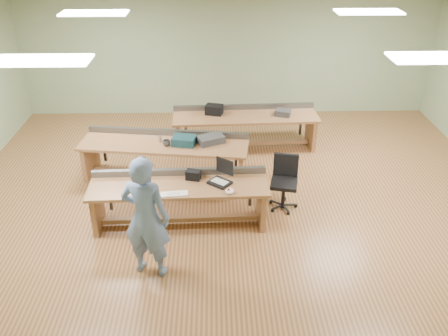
{
  "coord_description": "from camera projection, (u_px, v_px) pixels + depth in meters",
  "views": [
    {
      "loc": [
        -0.36,
        -7.39,
        4.66
      ],
      "look_at": [
        -0.2,
        -0.6,
        0.9
      ],
      "focal_mm": 38.0,
      "sensor_mm": 36.0,
      "label": 1
    }
  ],
  "objects": [
    {
      "name": "floor",
      "position": [
        234.0,
        195.0,
        8.73
      ],
      "size": [
        10.0,
        10.0,
        0.0
      ],
      "primitive_type": "plane",
      "color": "#A26E3D",
      "rests_on": "ground"
    },
    {
      "name": "trackball_mouse",
      "position": [
        230.0,
        191.0,
        7.36
      ],
      "size": [
        0.17,
        0.19,
        0.07
      ],
      "primitive_type": "ellipsoid",
      "rotation": [
        0.0,
        0.0,
        -0.23
      ],
      "color": "white",
      "rests_on": "workbench_front"
    },
    {
      "name": "camera_bag",
      "position": [
        193.0,
        175.0,
        7.71
      ],
      "size": [
        0.26,
        0.2,
        0.16
      ],
      "primitive_type": "cube",
      "rotation": [
        0.0,
        0.0,
        -0.25
      ],
      "color": "black",
      "rests_on": "workbench_front"
    },
    {
      "name": "tray_back",
      "position": [
        283.0,
        113.0,
        10.07
      ],
      "size": [
        0.38,
        0.33,
        0.13
      ],
      "primitive_type": "cube",
      "rotation": [
        0.0,
        0.0,
        -0.35
      ],
      "color": "#333335",
      "rests_on": "workbench_back"
    },
    {
      "name": "mug",
      "position": [
        166.0,
        143.0,
        8.81
      ],
      "size": [
        0.16,
        0.16,
        0.11
      ],
      "primitive_type": "imported",
      "rotation": [
        0.0,
        0.0,
        -0.18
      ],
      "color": "#333335",
      "rests_on": "workbench_mid"
    },
    {
      "name": "drinks_can",
      "position": [
        160.0,
        139.0,
        8.95
      ],
      "size": [
        0.07,
        0.07,
        0.12
      ],
      "primitive_type": "cylinder",
      "rotation": [
        0.0,
        0.0,
        0.03
      ],
      "color": "#B5B5B9",
      "rests_on": "workbench_mid"
    },
    {
      "name": "ceiling",
      "position": [
        236.0,
        30.0,
        7.28
      ],
      "size": [
        10.0,
        10.0,
        0.0
      ],
      "primitive_type": "plane",
      "color": "silver",
      "rests_on": "wall_back"
    },
    {
      "name": "parts_bin_grey",
      "position": [
        211.0,
        139.0,
        8.91
      ],
      "size": [
        0.57,
        0.49,
        0.13
      ],
      "primitive_type": "cube",
      "rotation": [
        0.0,
        0.0,
        0.43
      ],
      "color": "#333335",
      "rests_on": "workbench_mid"
    },
    {
      "name": "workbench_front",
      "position": [
        179.0,
        194.0,
        7.7
      ],
      "size": [
        2.9,
        0.85,
        0.86
      ],
      "rotation": [
        0.0,
        0.0,
        0.03
      ],
      "color": "#9F6943",
      "rests_on": "floor"
    },
    {
      "name": "workbench_back",
      "position": [
        245.0,
        123.0,
        10.21
      ],
      "size": [
        3.12,
        0.95,
        0.86
      ],
      "rotation": [
        0.0,
        0.0,
        0.04
      ],
      "color": "#9F6943",
      "rests_on": "floor"
    },
    {
      "name": "person",
      "position": [
        146.0,
        218.0,
        6.46
      ],
      "size": [
        0.78,
        0.61,
        1.87
      ],
      "primitive_type": "imported",
      "rotation": [
        0.0,
        0.0,
        2.87
      ],
      "color": "#6A80AD",
      "rests_on": "floor"
    },
    {
      "name": "keyboard",
      "position": [
        174.0,
        194.0,
        7.32
      ],
      "size": [
        0.46,
        0.2,
        0.03
      ],
      "primitive_type": "cube",
      "rotation": [
        0.0,
        0.0,
        0.11
      ],
      "color": "white",
      "rests_on": "workbench_front"
    },
    {
      "name": "fluor_panels",
      "position": [
        236.0,
        31.0,
        7.29
      ],
      "size": [
        6.2,
        3.5,
        0.03
      ],
      "color": "white",
      "rests_on": "ceiling"
    },
    {
      "name": "laptop_base",
      "position": [
        220.0,
        183.0,
        7.61
      ],
      "size": [
        0.43,
        0.42,
        0.04
      ],
      "primitive_type": "cube",
      "rotation": [
        0.0,
        0.0,
        -0.68
      ],
      "color": "black",
      "rests_on": "workbench_front"
    },
    {
      "name": "storage_box_back",
      "position": [
        214.0,
        110.0,
        10.12
      ],
      "size": [
        0.41,
        0.34,
        0.2
      ],
      "primitive_type": "cube",
      "rotation": [
        0.0,
        0.0,
        -0.26
      ],
      "color": "black",
      "rests_on": "workbench_back"
    },
    {
      "name": "task_chair",
      "position": [
        284.0,
        189.0,
        8.24
      ],
      "size": [
        0.61,
        0.61,
        0.95
      ],
      "rotation": [
        0.0,
        0.0,
        -0.21
      ],
      "color": "black",
      "rests_on": "floor"
    },
    {
      "name": "parts_bin_teal",
      "position": [
        184.0,
        140.0,
        8.85
      ],
      "size": [
        0.48,
        0.4,
        0.15
      ],
      "primitive_type": "cube",
      "rotation": [
        0.0,
        0.0,
        -0.21
      ],
      "color": "#12333B",
      "rests_on": "workbench_mid"
    },
    {
      "name": "workbench_mid",
      "position": [
        165.0,
        151.0,
        9.04
      ],
      "size": [
        3.26,
        1.26,
        0.86
      ],
      "rotation": [
        0.0,
        0.0,
        -0.13
      ],
      "color": "#9F6943",
      "rests_on": "floor"
    },
    {
      "name": "wall_back",
      "position": [
        228.0,
        55.0,
        11.5
      ],
      "size": [
        10.0,
        0.04,
        3.0
      ],
      "primitive_type": "cube",
      "color": "#91A27B",
      "rests_on": "floor"
    },
    {
      "name": "wall_front",
      "position": [
        253.0,
        285.0,
        4.51
      ],
      "size": [
        10.0,
        0.04,
        3.0
      ],
      "primitive_type": "cube",
      "color": "#91A27B",
      "rests_on": "floor"
    },
    {
      "name": "laptop_screen",
      "position": [
        225.0,
        166.0,
        7.59
      ],
      "size": [
        0.27,
        0.22,
        0.26
      ],
      "primitive_type": "cube",
      "rotation": [
        0.0,
        0.0,
        -0.68
      ],
      "color": "black",
      "rests_on": "laptop_base"
    }
  ]
}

